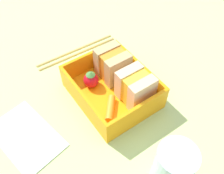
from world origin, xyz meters
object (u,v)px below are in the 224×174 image
(chopstick_pair, at_px, (77,51))
(folded_napkin, at_px, (26,136))
(carrot_stick_far_left, at_px, (110,108))
(sandwich_center_left, at_px, (135,87))
(sandwich_left, at_px, (112,64))
(strawberry_far_left, at_px, (91,80))
(drinking_glass, at_px, (172,168))

(chopstick_pair, bearing_deg, folded_napkin, -52.51)
(chopstick_pair, xyz_separation_m, folded_napkin, (0.14, -0.19, -0.00))
(carrot_stick_far_left, xyz_separation_m, folded_napkin, (-0.05, -0.15, -0.02))
(sandwich_center_left, bearing_deg, sandwich_left, 180.00)
(sandwich_center_left, xyz_separation_m, strawberry_far_left, (-0.08, -0.05, -0.02))
(folded_napkin, bearing_deg, carrot_stick_far_left, 73.09)
(strawberry_far_left, bearing_deg, chopstick_pair, 165.38)
(carrot_stick_far_left, bearing_deg, sandwich_center_left, 87.75)
(drinking_glass, xyz_separation_m, folded_napkin, (-0.20, -0.15, -0.05))
(carrot_stick_far_left, height_order, chopstick_pair, carrot_stick_far_left)
(sandwich_left, height_order, folded_napkin, sandwich_left)
(chopstick_pair, distance_m, drinking_glass, 0.35)
(strawberry_far_left, distance_m, drinking_glass, 0.23)
(sandwich_center_left, xyz_separation_m, carrot_stick_far_left, (-0.00, -0.06, -0.02))
(sandwich_center_left, bearing_deg, drinking_glass, -18.87)
(sandwich_left, height_order, sandwich_center_left, same)
(sandwich_center_left, distance_m, chopstick_pair, 0.20)
(sandwich_left, bearing_deg, sandwich_center_left, 0.00)
(chopstick_pair, xyz_separation_m, drinking_glass, (0.34, -0.03, 0.04))
(chopstick_pair, bearing_deg, sandwich_center_left, 6.26)
(sandwich_center_left, height_order, folded_napkin, sandwich_center_left)
(strawberry_far_left, height_order, carrot_stick_far_left, strawberry_far_left)
(sandwich_center_left, relative_size, drinking_glass, 0.67)
(sandwich_center_left, height_order, chopstick_pair, sandwich_center_left)
(strawberry_far_left, relative_size, drinking_glass, 0.39)
(drinking_glass, distance_m, folded_napkin, 0.26)
(chopstick_pair, bearing_deg, sandwich_left, 10.14)
(strawberry_far_left, height_order, drinking_glass, drinking_glass)
(sandwich_center_left, distance_m, carrot_stick_far_left, 0.06)
(carrot_stick_far_left, height_order, folded_napkin, carrot_stick_far_left)
(sandwich_left, height_order, drinking_glass, drinking_glass)
(sandwich_left, distance_m, drinking_glass, 0.23)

